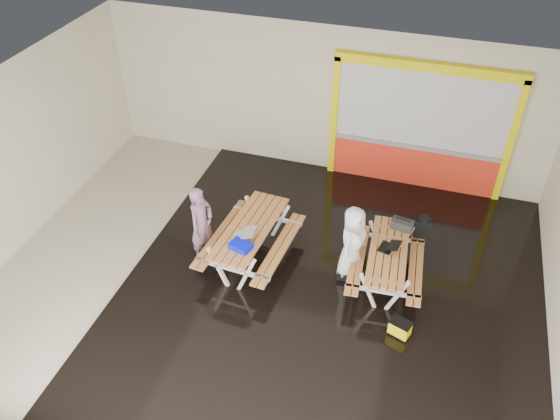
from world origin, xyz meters
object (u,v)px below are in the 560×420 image
(picnic_table_left, at_px, (250,235))
(laptop_left, at_px, (243,235))
(picnic_table_right, at_px, (387,258))
(backpack, at_px, (422,227))
(dark_case, at_px, (348,274))
(toolbox, at_px, (402,225))
(fluke_bag, at_px, (400,328))
(person_right, at_px, (352,243))
(laptop_right, at_px, (389,247))
(blue_pouch, at_px, (241,246))
(person_left, at_px, (202,224))

(picnic_table_left, distance_m, laptop_left, 0.41)
(picnic_table_right, xyz_separation_m, backpack, (0.51, 0.94, 0.11))
(dark_case, bearing_deg, backpack, 42.55)
(laptop_left, relative_size, toolbox, 1.00)
(toolbox, bearing_deg, dark_case, -134.17)
(toolbox, height_order, dark_case, toolbox)
(toolbox, bearing_deg, backpack, 34.18)
(fluke_bag, bearing_deg, picnic_table_right, 110.06)
(backpack, height_order, fluke_bag, backpack)
(picnic_table_left, distance_m, person_right, 1.92)
(laptop_right, relative_size, toolbox, 0.95)
(blue_pouch, bearing_deg, dark_case, 20.40)
(laptop_right, bearing_deg, dark_case, -164.70)
(laptop_right, relative_size, blue_pouch, 1.10)
(picnic_table_right, xyz_separation_m, fluke_bag, (0.45, -1.24, -0.39))
(picnic_table_right, bearing_deg, blue_pouch, -161.85)
(laptop_left, distance_m, laptop_right, 2.64)
(toolbox, relative_size, fluke_bag, 1.04)
(picnic_table_right, height_order, toolbox, toolbox)
(person_left, relative_size, dark_case, 3.97)
(picnic_table_left, xyz_separation_m, person_right, (1.91, 0.19, 0.15))
(picnic_table_left, relative_size, person_right, 1.50)
(backpack, bearing_deg, fluke_bag, -91.56)
(picnic_table_left, distance_m, fluke_bag, 3.22)
(blue_pouch, xyz_separation_m, fluke_bag, (2.97, -0.41, -0.71))
(person_right, height_order, laptop_right, person_right)
(picnic_table_right, relative_size, laptop_left, 4.57)
(laptop_left, bearing_deg, picnic_table_right, 11.58)
(person_left, relative_size, laptop_left, 3.60)
(blue_pouch, bearing_deg, person_right, 23.18)
(picnic_table_right, distance_m, person_right, 0.69)
(person_right, relative_size, fluke_bag, 3.58)
(picnic_table_right, distance_m, dark_case, 0.82)
(dark_case, bearing_deg, picnic_table_left, -177.50)
(picnic_table_right, xyz_separation_m, toolbox, (0.14, 0.69, 0.27))
(person_right, height_order, dark_case, person_right)
(person_right, xyz_separation_m, backpack, (1.17, 0.97, -0.11))
(picnic_table_left, distance_m, person_left, 0.94)
(backpack, distance_m, dark_case, 1.69)
(picnic_table_right, distance_m, blue_pouch, 2.67)
(laptop_right, distance_m, fluke_bag, 1.50)
(person_right, distance_m, blue_pouch, 2.03)
(picnic_table_right, height_order, backpack, backpack)
(person_left, distance_m, laptop_right, 3.48)
(blue_pouch, distance_m, fluke_bag, 3.09)
(backpack, bearing_deg, picnic_table_right, -118.61)
(dark_case, bearing_deg, laptop_left, -168.38)
(blue_pouch, height_order, dark_case, blue_pouch)
(laptop_left, xyz_separation_m, backpack, (3.09, 1.47, -0.22))
(picnic_table_right, relative_size, fluke_bag, 4.76)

